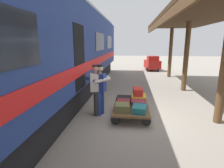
{
  "coord_description": "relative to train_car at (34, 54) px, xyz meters",
  "views": [
    {
      "loc": [
        0.56,
        5.51,
        2.39
      ],
      "look_at": [
        1.18,
        0.1,
        1.15
      ],
      "focal_mm": 28.94,
      "sensor_mm": 36.0,
      "label": 1
    }
  ],
  "objects": [
    {
      "name": "baggage_tug",
      "position": [
        -4.87,
        -10.69,
        -1.43
      ],
      "size": [
        1.39,
        1.87,
        1.3
      ],
      "color": "#B21E19",
      "rests_on": "ground_plane"
    },
    {
      "name": "luggage_cart",
      "position": [
        -3.12,
        -0.2,
        -1.77
      ],
      "size": [
        1.19,
        1.76,
        0.35
      ],
      "color": "brown",
      "rests_on": "ground_plane"
    },
    {
      "name": "suitcase_yellow_case",
      "position": [
        -3.38,
        -0.68,
        -1.59
      ],
      "size": [
        0.51,
        0.62,
        0.26
      ],
      "primitive_type": "cube",
      "rotation": [
        0.0,
        0.0,
        -0.03
      ],
      "color": "gold",
      "rests_on": "luggage_cart"
    },
    {
      "name": "train_car",
      "position": [
        0.0,
        0.0,
        0.0
      ],
      "size": [
        3.02,
        20.64,
        4.0
      ],
      "color": "navy",
      "rests_on": "ground_plane"
    },
    {
      "name": "suitcase_burgundy_valise",
      "position": [
        -3.38,
        -0.2,
        -1.61
      ],
      "size": [
        0.49,
        0.5,
        0.2
      ],
      "primitive_type": "cube",
      "rotation": [
        0.0,
        0.0,
        -0.09
      ],
      "color": "maroon",
      "rests_on": "luggage_cart"
    },
    {
      "name": "porter_by_door",
      "position": [
        -1.97,
        -0.2,
        -1.14
      ],
      "size": [
        0.72,
        0.53,
        1.7
      ],
      "color": "#332D28",
      "rests_on": "ground_plane"
    },
    {
      "name": "suitcase_red_plastic",
      "position": [
        -3.35,
        -0.67,
        -1.34
      ],
      "size": [
        0.33,
        0.56,
        0.24
      ],
      "primitive_type": "cube",
      "rotation": [
        0.0,
        0.0,
        0.05
      ],
      "color": "#AD231E",
      "rests_on": "suitcase_yellow_case"
    },
    {
      "name": "suitcase_teal_softside",
      "position": [
        -3.38,
        0.29,
        -1.62
      ],
      "size": [
        0.48,
        0.61,
        0.19
      ],
      "primitive_type": "cube",
      "rotation": [
        0.0,
        0.0,
        -0.13
      ],
      "color": "#1E666B",
      "rests_on": "luggage_cart"
    },
    {
      "name": "suitcase_olive_duffel",
      "position": [
        -2.86,
        0.29,
        -1.6
      ],
      "size": [
        0.45,
        0.48,
        0.22
      ],
      "primitive_type": "cube",
      "rotation": [
        0.0,
        0.0,
        0.05
      ],
      "color": "brown",
      "rests_on": "luggage_cart"
    },
    {
      "name": "ground_plane",
      "position": [
        -3.7,
        0.0,
        -2.06
      ],
      "size": [
        60.0,
        60.0,
        0.0
      ],
      "primitive_type": "plane",
      "color": "gray"
    },
    {
      "name": "suitcase_maroon_trunk",
      "position": [
        -2.86,
        -0.2,
        -1.61
      ],
      "size": [
        0.48,
        0.5,
        0.2
      ],
      "primitive_type": "cube",
      "rotation": [
        0.0,
        0.0,
        -0.06
      ],
      "color": "maroon",
      "rests_on": "luggage_cart"
    },
    {
      "name": "porter_in_overalls",
      "position": [
        -2.07,
        -0.22,
        -1.14
      ],
      "size": [
        0.73,
        0.56,
        1.7
      ],
      "color": "navy",
      "rests_on": "ground_plane"
    },
    {
      "name": "suitcase_black_hardshell",
      "position": [
        -2.86,
        -0.68,
        -1.63
      ],
      "size": [
        0.53,
        0.46,
        0.17
      ],
      "primitive_type": "cube",
      "rotation": [
        0.0,
        0.0,
        -0.03
      ],
      "color": "black",
      "rests_on": "luggage_cart"
    }
  ]
}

